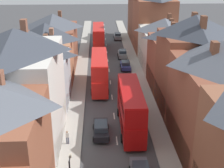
{
  "coord_description": "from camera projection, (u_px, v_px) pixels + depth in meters",
  "views": [
    {
      "loc": [
        -1.97,
        -12.5,
        19.46
      ],
      "look_at": [
        0.06,
        31.33,
        1.58
      ],
      "focal_mm": 50.0,
      "sensor_mm": 36.0,
      "label": 1
    }
  ],
  "objects": [
    {
      "name": "double_decker_bus_mid_street",
      "position": [
        99.0,
        37.0,
        69.83
      ],
      "size": [
        2.74,
        10.8,
        5.3
      ],
      "color": "red",
      "rests_on": "ground"
    },
    {
      "name": "double_decker_bus_lead",
      "position": [
        131.0,
        108.0,
        37.1
      ],
      "size": [
        2.74,
        10.8,
        5.3
      ],
      "color": "#B70F0F",
      "rests_on": "ground"
    },
    {
      "name": "double_decker_bus_far_approaching",
      "position": [
        99.0,
        71.0,
        49.12
      ],
      "size": [
        2.74,
        10.8,
        5.3
      ],
      "color": "red",
      "rests_on": "ground"
    },
    {
      "name": "pavement_right",
      "position": [
        139.0,
        77.0,
        54.33
      ],
      "size": [
        2.2,
        104.0,
        0.14
      ],
      "primitive_type": "cube",
      "color": "#A8A399",
      "rests_on": "ground"
    },
    {
      "name": "car_parked_left_a",
      "position": [
        122.0,
        54.0,
        64.78
      ],
      "size": [
        1.9,
        3.91,
        1.7
      ],
      "color": "gray",
      "rests_on": "ground"
    },
    {
      "name": "terrace_row_left",
      "position": [
        22.0,
        96.0,
        33.22
      ],
      "size": [
        8.0,
        62.75,
        14.28
      ],
      "color": "#ADB2B7",
      "rests_on": "ground"
    },
    {
      "name": "car_parked_right_a",
      "position": [
        118.0,
        36.0,
        79.44
      ],
      "size": [
        1.9,
        4.35,
        1.67
      ],
      "color": "gray",
      "rests_on": "ground"
    },
    {
      "name": "terrace_row_right",
      "position": [
        184.0,
        59.0,
        44.32
      ],
      "size": [
        8.0,
        84.54,
        14.23
      ],
      "color": "#ADB2B7",
      "rests_on": "ground"
    },
    {
      "name": "car_near_blue",
      "position": [
        101.0,
        129.0,
        36.43
      ],
      "size": [
        1.9,
        4.6,
        1.67
      ],
      "color": "black",
      "rests_on": "ground"
    },
    {
      "name": "pavement_left",
      "position": [
        80.0,
        78.0,
        53.89
      ],
      "size": [
        2.2,
        104.0,
        0.14
      ],
      "primitive_type": "cube",
      "color": "#A8A399",
      "rests_on": "ground"
    },
    {
      "name": "pedestrian_mid_right",
      "position": [
        67.0,
        137.0,
        34.49
      ],
      "size": [
        0.36,
        0.22,
        1.61
      ],
      "color": "#3D4256",
      "rests_on": "pavement_left"
    },
    {
      "name": "car_mid_white",
      "position": [
        132.0,
        88.0,
        47.73
      ],
      "size": [
        1.9,
        3.83,
        1.71
      ],
      "color": "#236093",
      "rests_on": "ground"
    },
    {
      "name": "car_parked_left_b",
      "position": [
        125.0,
        65.0,
        58.15
      ],
      "size": [
        1.9,
        4.27,
        1.58
      ],
      "color": "navy",
      "rests_on": "ground"
    },
    {
      "name": "centre_line_dashes",
      "position": [
        110.0,
        82.0,
        52.29
      ],
      "size": [
        0.14,
        97.8,
        0.01
      ],
      "color": "silver",
      "rests_on": "ground"
    }
  ]
}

